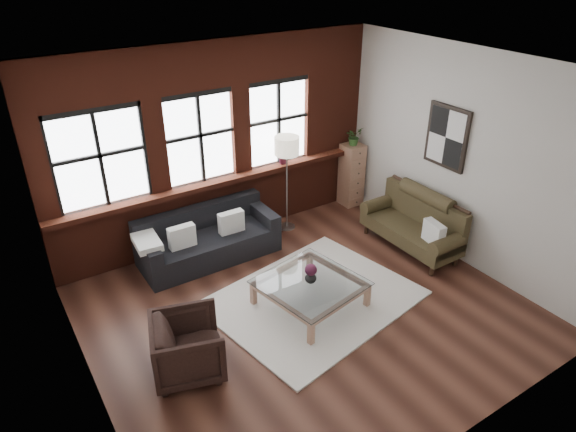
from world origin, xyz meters
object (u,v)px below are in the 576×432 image
vintage_settee (411,223)px  vase (311,277)px  drawer_chest (351,175)px  coffee_table (310,294)px  armchair (188,347)px  dark_sofa (208,236)px  floor_lamp (287,180)px

vintage_settee → vase: 2.23m
vintage_settee → drawer_chest: bearing=82.8°
coffee_table → armchair: bearing=-173.1°
dark_sofa → drawer_chest: drawer_chest is taller
armchair → coffee_table: size_ratio=0.65×
vintage_settee → drawer_chest: drawer_chest is taller
dark_sofa → vintage_settee: vintage_settee is taller
vintage_settee → floor_lamp: (-1.29, 1.65, 0.44)m
armchair → drawer_chest: bearing=-44.2°
dark_sofa → drawer_chest: 3.07m
coffee_table → vase: size_ratio=7.35×
vintage_settee → drawer_chest: size_ratio=1.48×
coffee_table → vintage_settee: bearing=8.9°
coffee_table → floor_lamp: (0.91, 2.00, 0.71)m
dark_sofa → vase: 1.96m
dark_sofa → floor_lamp: bearing=5.3°
dark_sofa → coffee_table: 1.97m
drawer_chest → dark_sofa: bearing=-174.8°
vintage_settee → vase: bearing=-171.1°
vintage_settee → vase: size_ratio=10.50×
vase → vintage_settee: bearing=8.9°
vintage_settee → coffee_table: bearing=-171.1°
vase → drawer_chest: drawer_chest is taller
dark_sofa → floor_lamp: (1.54, 0.14, 0.52)m
armchair → floor_lamp: (2.77, 2.22, 0.54)m
drawer_chest → floor_lamp: floor_lamp is taller
vase → floor_lamp: bearing=65.5°
dark_sofa → drawer_chest: (3.05, 0.28, 0.20)m
coffee_table → vase: 0.28m
dark_sofa → floor_lamp: 1.63m
dark_sofa → armchair: size_ratio=2.69×
drawer_chest → floor_lamp: (-1.51, -0.13, 0.32)m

